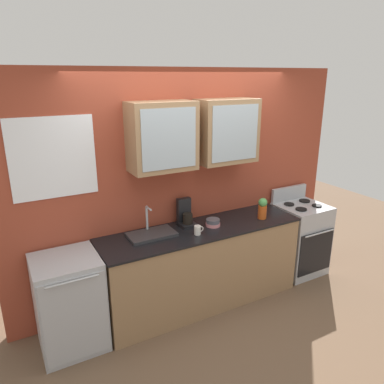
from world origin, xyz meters
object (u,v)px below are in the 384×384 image
object	(u,v)px
stove_range	(300,238)
cup_near_sink	(198,230)
bowl_stack	(213,223)
dishwasher	(70,303)
sink_faucet	(151,234)
coffee_maker	(185,215)
vase	(262,208)

from	to	relation	value
stove_range	cup_near_sink	size ratio (longest dim) A/B	10.28
bowl_stack	cup_near_sink	distance (m)	0.28
stove_range	dishwasher	distance (m)	2.89
stove_range	sink_faucet	size ratio (longest dim) A/B	2.26
bowl_stack	coffee_maker	xyz separation A→B (m)	(-0.24, 0.18, 0.07)
bowl_stack	coffee_maker	distance (m)	0.31
stove_range	dishwasher	size ratio (longest dim) A/B	1.20
sink_faucet	cup_near_sink	distance (m)	0.47
sink_faucet	cup_near_sink	size ratio (longest dim) A/B	4.55
stove_range	sink_faucet	xyz separation A→B (m)	(-2.01, 0.09, 0.47)
vase	dishwasher	world-z (taller)	vase
sink_faucet	bowl_stack	xyz separation A→B (m)	(0.68, -0.09, 0.01)
sink_faucet	dishwasher	distance (m)	1.00
cup_near_sink	vase	bearing A→B (deg)	1.89
cup_near_sink	sink_faucet	bearing A→B (deg)	154.69
sink_faucet	bowl_stack	distance (m)	0.69
vase	dishwasher	bearing A→B (deg)	177.82
stove_range	vase	world-z (taller)	vase
stove_range	vase	xyz separation A→B (m)	(-0.72, -0.09, 0.57)
bowl_stack	cup_near_sink	bearing A→B (deg)	-155.69
sink_faucet	bowl_stack	world-z (taller)	sink_faucet
vase	cup_near_sink	bearing A→B (deg)	-178.11
stove_range	dishwasher	xyz separation A→B (m)	(-2.89, -0.00, -0.01)
coffee_maker	dishwasher	bearing A→B (deg)	-171.92
stove_range	cup_near_sink	distance (m)	1.66
sink_faucet	bowl_stack	size ratio (longest dim) A/B	3.06
stove_range	bowl_stack	xyz separation A→B (m)	(-1.33, 0.00, 0.48)
cup_near_sink	dishwasher	distance (m)	1.40
cup_near_sink	coffee_maker	size ratio (longest dim) A/B	0.36
stove_range	sink_faucet	distance (m)	2.07
vase	coffee_maker	bearing A→B (deg)	162.30
dishwasher	bowl_stack	bearing A→B (deg)	0.18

